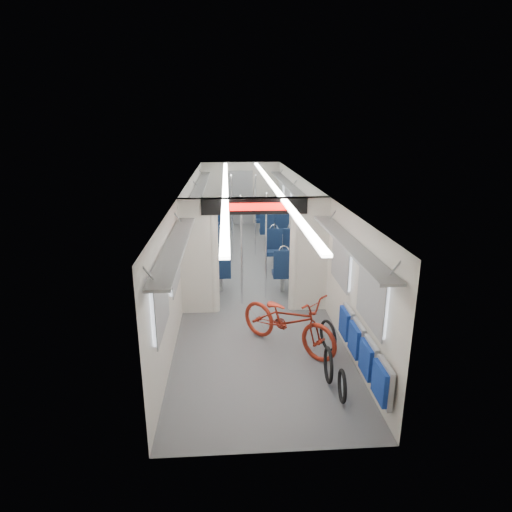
{
  "coord_description": "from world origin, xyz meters",
  "views": [
    {
      "loc": [
        -0.51,
        -10.02,
        3.62
      ],
      "look_at": [
        0.05,
        -1.7,
        1.05
      ],
      "focal_mm": 30.0,
      "sensor_mm": 36.0,
      "label": 1
    }
  ],
  "objects_px": {
    "bicycle": "(288,320)",
    "stanchion_far_right": "(255,216)",
    "seat_bay_near_right": "(288,256)",
    "stanchion_near_right": "(266,247)",
    "bike_hoop_a": "(342,388)",
    "seat_bay_near_left": "(211,255)",
    "stanchion_near_left": "(242,251)",
    "bike_hoop_b": "(328,366)",
    "seat_bay_far_left": "(215,223)",
    "stanchion_far_left": "(232,215)",
    "bike_hoop_c": "(328,337)",
    "seat_bay_far_right": "(271,222)",
    "flip_bench": "(362,349)"
  },
  "relations": [
    {
      "from": "seat_bay_far_right",
      "to": "flip_bench",
      "type": "bearing_deg",
      "value": -87.19
    },
    {
      "from": "bike_hoop_b",
      "to": "seat_bay_far_left",
      "type": "relative_size",
      "value": 0.24
    },
    {
      "from": "bicycle",
      "to": "bike_hoop_a",
      "type": "relative_size",
      "value": 4.12
    },
    {
      "from": "bike_hoop_b",
      "to": "bike_hoop_c",
      "type": "xyz_separation_m",
      "value": [
        0.2,
        0.9,
        -0.0
      ]
    },
    {
      "from": "stanchion_near_left",
      "to": "seat_bay_near_left",
      "type": "bearing_deg",
      "value": 112.38
    },
    {
      "from": "stanchion_near_left",
      "to": "stanchion_far_right",
      "type": "relative_size",
      "value": 1.0
    },
    {
      "from": "seat_bay_near_left",
      "to": "seat_bay_far_left",
      "type": "bearing_deg",
      "value": 90.0
    },
    {
      "from": "bike_hoop_a",
      "to": "seat_bay_far_left",
      "type": "height_order",
      "value": "seat_bay_far_left"
    },
    {
      "from": "bike_hoop_a",
      "to": "stanchion_far_right",
      "type": "bearing_deg",
      "value": 95.87
    },
    {
      "from": "seat_bay_far_right",
      "to": "stanchion_near_right",
      "type": "height_order",
      "value": "stanchion_near_right"
    },
    {
      "from": "bicycle",
      "to": "bike_hoop_c",
      "type": "relative_size",
      "value": 3.58
    },
    {
      "from": "bike_hoop_b",
      "to": "bike_hoop_a",
      "type": "bearing_deg",
      "value": -80.24
    },
    {
      "from": "seat_bay_near_right",
      "to": "bicycle",
      "type": "bearing_deg",
      "value": -97.88
    },
    {
      "from": "seat_bay_far_right",
      "to": "stanchion_far_left",
      "type": "xyz_separation_m",
      "value": [
        -1.32,
        -1.84,
        0.61
      ]
    },
    {
      "from": "bike_hoop_a",
      "to": "stanchion_near_left",
      "type": "bearing_deg",
      "value": 109.79
    },
    {
      "from": "flip_bench",
      "to": "seat_bay_near_right",
      "type": "xyz_separation_m",
      "value": [
        -0.42,
        4.6,
        -0.03
      ]
    },
    {
      "from": "bike_hoop_b",
      "to": "seat_bay_near_left",
      "type": "height_order",
      "value": "seat_bay_near_left"
    },
    {
      "from": "bike_hoop_c",
      "to": "stanchion_far_right",
      "type": "distance_m",
      "value": 5.74
    },
    {
      "from": "bike_hoop_b",
      "to": "stanchion_far_left",
      "type": "xyz_separation_m",
      "value": [
        -1.3,
        6.58,
        0.9
      ]
    },
    {
      "from": "flip_bench",
      "to": "seat_bay_far_left",
      "type": "xyz_separation_m",
      "value": [
        -2.29,
        8.4,
        -0.01
      ]
    },
    {
      "from": "bike_hoop_a",
      "to": "bike_hoop_c",
      "type": "bearing_deg",
      "value": 84.95
    },
    {
      "from": "stanchion_near_right",
      "to": "seat_bay_far_left",
      "type": "bearing_deg",
      "value": 103.59
    },
    {
      "from": "seat_bay_near_left",
      "to": "bike_hoop_b",
      "type": "bearing_deg",
      "value": -68.31
    },
    {
      "from": "bicycle",
      "to": "bike_hoop_c",
      "type": "distance_m",
      "value": 0.72
    },
    {
      "from": "bike_hoop_b",
      "to": "seat_bay_far_right",
      "type": "height_order",
      "value": "seat_bay_far_right"
    },
    {
      "from": "bike_hoop_c",
      "to": "seat_bay_far_right",
      "type": "bearing_deg",
      "value": 91.37
    },
    {
      "from": "stanchion_near_right",
      "to": "stanchion_far_left",
      "type": "xyz_separation_m",
      "value": [
        -0.67,
        3.34,
        0.0
      ]
    },
    {
      "from": "bicycle",
      "to": "flip_bench",
      "type": "relative_size",
      "value": 0.9
    },
    {
      "from": "flip_bench",
      "to": "seat_bay_near_left",
      "type": "distance_m",
      "value": 5.29
    },
    {
      "from": "seat_bay_near_right",
      "to": "stanchion_near_right",
      "type": "distance_m",
      "value": 1.52
    },
    {
      "from": "seat_bay_near_left",
      "to": "seat_bay_far_left",
      "type": "height_order",
      "value": "seat_bay_far_left"
    },
    {
      "from": "bike_hoop_b",
      "to": "seat_bay_near_right",
      "type": "relative_size",
      "value": 0.26
    },
    {
      "from": "seat_bay_near_left",
      "to": "seat_bay_far_right",
      "type": "height_order",
      "value": "seat_bay_near_left"
    },
    {
      "from": "stanchion_far_right",
      "to": "stanchion_near_right",
      "type": "bearing_deg",
      "value": -89.89
    },
    {
      "from": "bicycle",
      "to": "seat_bay_far_left",
      "type": "xyz_separation_m",
      "value": [
        -1.39,
        7.24,
        0.06
      ]
    },
    {
      "from": "flip_bench",
      "to": "stanchion_near_right",
      "type": "bearing_deg",
      "value": 107.67
    },
    {
      "from": "seat_bay_far_left",
      "to": "seat_bay_far_right",
      "type": "relative_size",
      "value": 1.12
    },
    {
      "from": "bike_hoop_a",
      "to": "bike_hoop_c",
      "type": "relative_size",
      "value": 0.87
    },
    {
      "from": "bicycle",
      "to": "stanchion_far_right",
      "type": "distance_m",
      "value": 5.5
    },
    {
      "from": "seat_bay_near_left",
      "to": "stanchion_near_right",
      "type": "height_order",
      "value": "stanchion_near_right"
    },
    {
      "from": "seat_bay_near_right",
      "to": "seat_bay_far_left",
      "type": "xyz_separation_m",
      "value": [
        -1.87,
        3.81,
        0.02
      ]
    },
    {
      "from": "flip_bench",
      "to": "seat_bay_far_left",
      "type": "bearing_deg",
      "value": 105.24
    },
    {
      "from": "bike_hoop_c",
      "to": "stanchion_near_left",
      "type": "height_order",
      "value": "stanchion_near_left"
    },
    {
      "from": "seat_bay_near_right",
      "to": "seat_bay_far_left",
      "type": "distance_m",
      "value": 4.24
    },
    {
      "from": "seat_bay_far_right",
      "to": "stanchion_near_left",
      "type": "height_order",
      "value": "stanchion_near_left"
    },
    {
      "from": "stanchion_far_right",
      "to": "bike_hoop_c",
      "type": "bearing_deg",
      "value": -81.5
    },
    {
      "from": "seat_bay_near_left",
      "to": "bicycle",
      "type": "bearing_deg",
      "value": -68.84
    },
    {
      "from": "seat_bay_far_left",
      "to": "stanchion_far_right",
      "type": "xyz_separation_m",
      "value": [
        1.21,
        -1.78,
        0.58
      ]
    },
    {
      "from": "stanchion_far_left",
      "to": "bike_hoop_a",
      "type": "bearing_deg",
      "value": -78.94
    },
    {
      "from": "seat_bay_near_right",
      "to": "seat_bay_far_left",
      "type": "bearing_deg",
      "value": 116.17
    }
  ]
}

